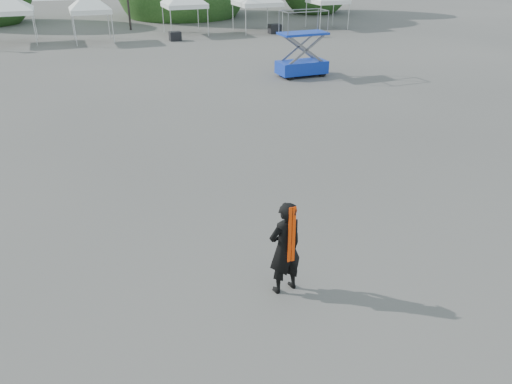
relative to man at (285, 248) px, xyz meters
name	(u,v)px	position (x,y,z in m)	size (l,w,h in m)	color
ground	(204,222)	(-0.74, 3.14, -0.96)	(120.00, 120.00, 0.00)	#474442
man	(285,248)	(0.00, 0.00, 0.00)	(0.76, 0.57, 1.91)	black
scissor_lift	(303,44)	(8.10, 15.97, 0.67)	(2.52, 1.31, 3.22)	#0B349B
crate_mid	(175,36)	(4.46, 28.91, -0.65)	(0.80, 0.62, 0.62)	black
crate_east	(275,29)	(12.30, 29.37, -0.61)	(0.89, 0.69, 0.69)	black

